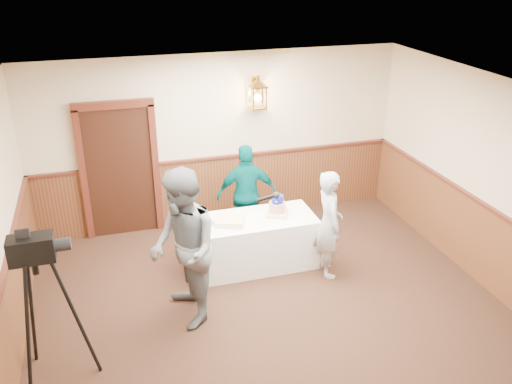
# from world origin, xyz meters

# --- Properties ---
(ground) EXTENTS (7.00, 7.00, 0.00)m
(ground) POSITION_xyz_m (0.00, 0.00, 0.00)
(ground) COLOR black
(ground) RESTS_ON ground
(room_shell) EXTENTS (6.02, 7.02, 2.81)m
(room_shell) POSITION_xyz_m (-0.05, 0.45, 1.52)
(room_shell) COLOR beige
(room_shell) RESTS_ON ground
(display_table) EXTENTS (1.80, 0.80, 0.75)m
(display_table) POSITION_xyz_m (0.08, 1.90, 0.38)
(display_table) COLOR white
(display_table) RESTS_ON ground
(tiered_cake) EXTENTS (0.39, 0.39, 0.30)m
(tiered_cake) POSITION_xyz_m (0.46, 1.91, 0.87)
(tiered_cake) COLOR beige
(tiered_cake) RESTS_ON display_table
(sheet_cake_yellow) EXTENTS (0.46, 0.41, 0.08)m
(sheet_cake_yellow) POSITION_xyz_m (-0.25, 1.83, 0.79)
(sheet_cake_yellow) COLOR #FFD898
(sheet_cake_yellow) RESTS_ON display_table
(sheet_cake_green) EXTENTS (0.33, 0.30, 0.07)m
(sheet_cake_green) POSITION_xyz_m (-0.64, 1.93, 0.78)
(sheet_cake_green) COLOR #98C289
(sheet_cake_green) RESTS_ON display_table
(interviewer) EXTENTS (1.59, 1.02, 1.99)m
(interviewer) POSITION_xyz_m (-1.04, 0.92, 0.99)
(interviewer) COLOR slate
(interviewer) RESTS_ON ground
(baker) EXTENTS (0.42, 0.60, 1.56)m
(baker) POSITION_xyz_m (1.04, 1.39, 0.78)
(baker) COLOR #A9A8AE
(baker) RESTS_ON ground
(assistant_p) EXTENTS (0.97, 0.48, 1.59)m
(assistant_p) POSITION_xyz_m (0.22, 2.62, 0.79)
(assistant_p) COLOR #004C4B
(assistant_p) RESTS_ON ground
(tv_camera_rig) EXTENTS (0.68, 0.64, 1.75)m
(tv_camera_rig) POSITION_xyz_m (-2.58, 0.27, 0.78)
(tv_camera_rig) COLOR black
(tv_camera_rig) RESTS_ON ground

